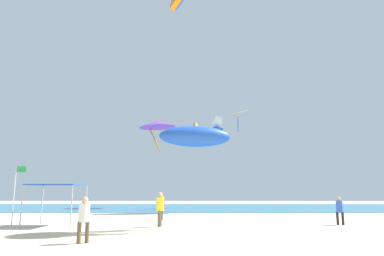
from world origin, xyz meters
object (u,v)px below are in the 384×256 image
(kite_inflatable_blue, at_px, (195,136))
(kite_delta_purple, at_px, (157,124))
(person_far_shore, at_px, (84,216))
(person_central, at_px, (339,208))
(kite_diamond_yellow, at_px, (238,114))
(canopy_tent, at_px, (57,187))
(banner_flag, at_px, (16,189))
(person_near_tent, at_px, (162,206))
(kite_box_white, at_px, (217,126))
(person_rightmost, at_px, (160,206))

(kite_inflatable_blue, xyz_separation_m, kite_delta_purple, (-4.70, 9.90, 3.09))
(person_far_shore, relative_size, kite_delta_purple, 0.30)
(person_central, bearing_deg, kite_diamond_yellow, -58.36)
(canopy_tent, bearing_deg, banner_flag, 172.51)
(kite_inflatable_blue, height_order, kite_delta_purple, kite_delta_purple)
(kite_inflatable_blue, bearing_deg, person_near_tent, -114.92)
(canopy_tent, height_order, person_central, canopy_tent)
(canopy_tent, bearing_deg, kite_box_white, 61.59)
(person_central, distance_m, person_far_shore, 14.65)
(person_far_shore, distance_m, kite_inflatable_blue, 20.70)
(person_near_tent, height_order, kite_inflatable_blue, kite_inflatable_blue)
(person_rightmost, distance_m, banner_flag, 8.57)
(person_near_tent, bearing_deg, person_rightmost, 1.66)
(kite_delta_purple, bearing_deg, person_rightmost, -11.62)
(person_far_shore, height_order, kite_diamond_yellow, kite_diamond_yellow)
(person_central, relative_size, kite_delta_purple, 0.28)
(person_near_tent, xyz_separation_m, kite_diamond_yellow, (7.82, 19.33, 10.80))
(person_central, bearing_deg, person_near_tent, 6.16)
(kite_inflatable_blue, height_order, kite_box_white, kite_box_white)
(person_near_tent, relative_size, person_far_shore, 0.95)
(banner_flag, bearing_deg, person_far_shore, -48.28)
(banner_flag, xyz_separation_m, kite_delta_purple, (5.78, 22.25, 8.14))
(person_near_tent, distance_m, banner_flag, 9.13)
(person_near_tent, bearing_deg, person_far_shore, -12.41)
(person_rightmost, height_order, kite_box_white, kite_box_white)
(person_far_shore, xyz_separation_m, kite_delta_purple, (-0.43, 29.21, 9.18))
(banner_flag, bearing_deg, kite_inflatable_blue, 49.67)
(person_central, distance_m, kite_box_white, 21.31)
(person_far_shore, height_order, kite_delta_purple, kite_delta_purple)
(person_near_tent, distance_m, person_central, 11.27)
(kite_diamond_yellow, bearing_deg, banner_flag, 98.83)
(person_central, bearing_deg, person_rightmost, 30.51)
(canopy_tent, relative_size, kite_box_white, 1.19)
(person_rightmost, xyz_separation_m, kite_delta_purple, (-2.70, 22.95, 9.09))
(canopy_tent, height_order, person_far_shore, canopy_tent)
(person_near_tent, relative_size, kite_diamond_yellow, 0.59)
(kite_box_white, bearing_deg, kite_inflatable_blue, 142.15)
(kite_box_white, bearing_deg, person_near_tent, 145.07)
(person_near_tent, relative_size, kite_box_white, 0.71)
(banner_flag, relative_size, kite_inflatable_blue, 0.47)
(person_central, bearing_deg, person_far_shore, 54.61)
(banner_flag, bearing_deg, person_near_tent, 25.70)
(kite_delta_purple, bearing_deg, kite_diamond_yellow, 77.37)
(canopy_tent, distance_m, person_far_shore, 7.67)
(banner_flag, height_order, kite_box_white, kite_box_white)
(canopy_tent, height_order, person_rightmost, canopy_tent)
(kite_delta_purple, bearing_deg, banner_flag, -32.90)
(banner_flag, xyz_separation_m, kite_inflatable_blue, (10.48, 12.35, 5.05))
(canopy_tent, relative_size, person_far_shore, 1.59)
(canopy_tent, bearing_deg, kite_diamond_yellow, 60.31)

